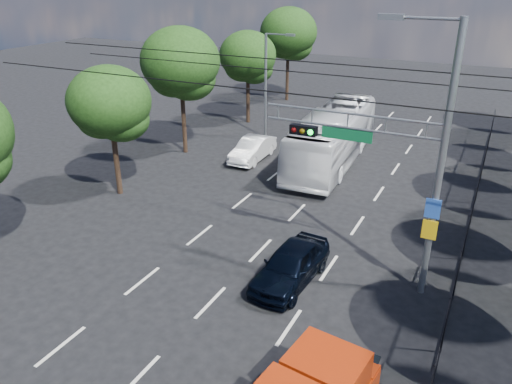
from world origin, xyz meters
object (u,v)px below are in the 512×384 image
Objects in this scene: signal_mast at (404,150)px; white_bus at (333,137)px; navy_hatchback at (291,265)px; white_van at (253,149)px.

signal_mast reaches higher than white_bus.
navy_hatchback is 13.26m from white_bus.
signal_mast is 0.81× the size of white_bus.
navy_hatchback is 13.35m from white_van.
white_bus is (-2.76, 12.94, 0.90)m from navy_hatchback.
white_bus is at bearing 19.73° from white_van.
signal_mast reaches higher than white_van.
signal_mast is at bearing -43.85° from white_van.
signal_mast is 2.28× the size of white_van.
white_van is at bearing 126.42° from navy_hatchback.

